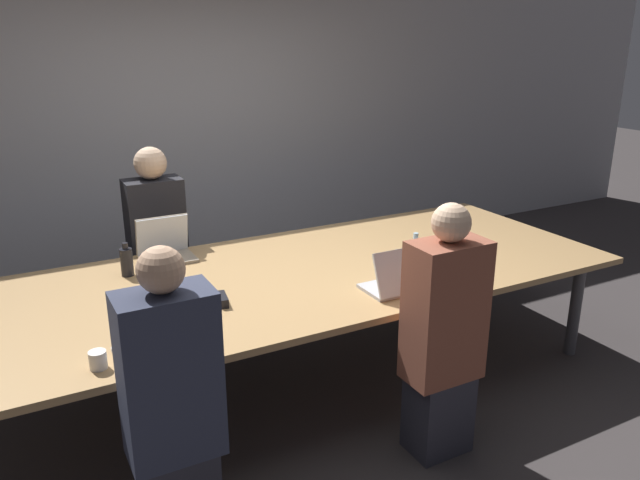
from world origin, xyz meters
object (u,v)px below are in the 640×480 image
Objects in this scene: laptop_near_midright at (395,280)px; person_near_midright at (443,338)px; bottle_near_midright at (415,258)px; person_near_left at (173,407)px; bottle_far_midleft at (127,261)px; laptop_near_left at (154,343)px; laptop_far_midleft at (165,247)px; cup_near_left at (98,360)px; person_far_midleft at (158,247)px; stapler at (223,299)px; cup_near_midright at (427,278)px.

laptop_near_midright is 0.22× the size of person_near_midright.
bottle_near_midright is 0.20× the size of person_near_left.
person_near_midright is at bearing 88.56° from laptop_near_midright.
laptop_near_left is (-0.11, -1.09, -0.03)m from bottle_far_midleft.
cup_near_left is (-0.65, -1.28, -0.04)m from laptop_far_midleft.
person_near_left reaches higher than bottle_far_midleft.
person_far_midleft is 5.12× the size of bottle_near_midright.
stapler is (-0.92, 0.79, 0.10)m from person_near_midright.
person_far_midleft is at bearing -102.72° from person_near_left.
laptop_far_midleft is at bearing 140.34° from bottle_near_midright.
person_far_midleft is 17.20× the size of cup_near_left.
person_far_midleft is 1.76m from laptop_near_left.
bottle_near_midright is at bearing -28.66° from bottle_far_midleft.
person_far_midleft is 6.73× the size of bottle_far_midleft.
cup_near_midright is (0.26, 0.48, 0.11)m from person_near_midright.
person_near_midright is 1.00× the size of person_near_left.
bottle_far_midleft is at bearing 128.83° from stapler.
person_near_midright is 9.02× the size of stapler.
stapler is at bearing -19.05° from laptop_near_midright.
person_near_left is at bearing -104.37° from laptop_far_midleft.
bottle_far_midleft is 0.76× the size of bottle_near_midright.
laptop_far_midleft is 0.35m from bottle_far_midleft.
person_far_midleft is 2.29m from person_near_midright.
stapler is at bearing 171.85° from bottle_near_midright.
cup_near_left is at bearing -55.57° from person_near_left.
laptop_near_midright reaches higher than bottle_far_midleft.
cup_near_midright is 1.91m from cup_near_left.
person_near_left is (-0.42, -1.62, -0.16)m from laptop_far_midleft.
person_near_left is 0.90m from stapler.
laptop_near_midright is at bearing -148.89° from bottle_near_midright.
laptop_far_midleft is 0.24× the size of person_far_midleft.
cup_near_midright is 1.73m from person_near_left.
laptop_far_midleft and bottle_near_midright have the same top height.
person_near_midright is 1.21m from stapler.
laptop_far_midleft is at bearing -104.37° from person_near_left.
bottle_far_midleft is 1.77m from bottle_near_midright.
person_near_left reaches higher than laptop_far_midleft.
bottle_near_midright is 1.79m from person_near_left.
laptop_near_midright is 1.12× the size of bottle_near_midright.
laptop_near_left is at bearing -92.81° from person_near_left.
bottle_far_midleft is 1.37× the size of stapler.
person_far_midleft is 1.91m from bottle_near_midright.
cup_near_midright is 0.05× the size of person_near_left.
bottle_far_midleft is at bearing 151.34° from bottle_near_midright.
laptop_near_midright is (0.97, -1.61, 0.13)m from person_far_midleft.
stapler is (-1.17, 0.31, -0.01)m from cup_near_midright.
person_near_midright is 4.00× the size of laptop_near_left.
stapler is (0.04, -1.29, 0.08)m from person_far_midleft.
bottle_far_midleft is 1.14m from cup_near_left.
person_near_left is (-1.43, -0.42, -0.15)m from laptop_near_midright.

